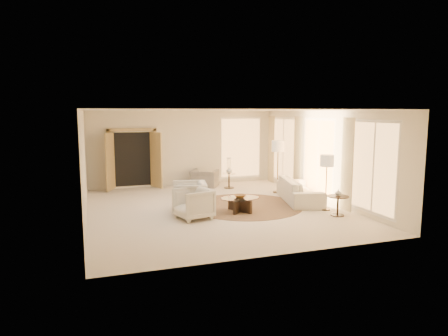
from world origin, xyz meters
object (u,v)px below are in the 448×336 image
object	(u,v)px
armchair_right	(193,202)
accent_chair	(205,176)
floor_lamp_near	(278,149)
end_vase	(338,193)
end_table	(338,202)
bowl	(240,196)
sofa	(300,190)
floor_lamp_far	(327,163)
coffee_table	(240,203)
side_table	(229,179)
side_vase	(229,170)
armchair_left	(189,195)

from	to	relation	value
armchair_right	accent_chair	distance (m)	4.47
floor_lamp_near	end_vase	bearing A→B (deg)	-87.42
end_table	bowl	distance (m)	2.63
floor_lamp_near	sofa	bearing A→B (deg)	-88.63
end_table	floor_lamp_far	distance (m)	1.16
sofa	coffee_table	size ratio (longest dim) A/B	1.95
side_table	bowl	world-z (taller)	side_table
sofa	bowl	distance (m)	2.31
floor_lamp_far	side_vase	distance (m)	4.28
accent_chair	floor_lamp_near	xyz separation A→B (m)	(2.08, -1.84, 1.10)
coffee_table	end_vase	size ratio (longest dim) A/B	6.86
end_vase	side_vase	bearing A→B (deg)	107.65
accent_chair	side_vase	distance (m)	0.98
bowl	armchair_right	bearing A→B (deg)	-169.15
armchair_right	floor_lamp_near	xyz separation A→B (m)	(3.57, 2.37, 1.08)
sofa	side_vase	world-z (taller)	side_vase
armchair_right	bowl	bearing A→B (deg)	87.09
end_vase	sofa	bearing A→B (deg)	93.54
coffee_table	floor_lamp_far	size ratio (longest dim) A/B	0.79
floor_lamp_far	side_vase	size ratio (longest dim) A/B	7.02
armchair_left	side_table	size ratio (longest dim) A/B	1.66
floor_lamp_far	armchair_left	bearing A→B (deg)	163.82
side_table	end_vase	bearing A→B (deg)	-72.35
armchair_right	side_table	size ratio (longest dim) A/B	1.57
sofa	end_vase	size ratio (longest dim) A/B	13.41
floor_lamp_near	bowl	xyz separation A→B (m)	(-2.18, -2.11, -1.07)
armchair_left	side_vase	xyz separation A→B (m)	(2.17, 2.88, 0.20)
armchair_left	floor_lamp_near	size ratio (longest dim) A/B	0.52
accent_chair	armchair_right	bearing A→B (deg)	101.32
side_table	floor_lamp_far	size ratio (longest dim) A/B	0.35
armchair_right	side_vase	distance (m)	4.30
end_table	side_table	distance (m)	4.83
accent_chair	bowl	size ratio (longest dim) A/B	2.89
end_table	bowl	size ratio (longest dim) A/B	1.72
coffee_table	armchair_right	bearing A→B (deg)	-169.15
bowl	side_vase	world-z (taller)	side_vase
sofa	floor_lamp_near	bearing A→B (deg)	15.76
armchair_left	floor_lamp_far	distance (m)	3.93
armchair_left	bowl	xyz separation A→B (m)	(1.30, -0.51, -0.02)
end_table	side_vase	world-z (taller)	side_vase
accent_chair	floor_lamp_near	world-z (taller)	floor_lamp_near
end_vase	end_table	bearing A→B (deg)	-45.00
bowl	side_vase	bearing A→B (deg)	75.62
coffee_table	side_table	world-z (taller)	side_table
armchair_right	end_vase	xyz separation A→B (m)	(3.72, -0.94, 0.19)
accent_chair	floor_lamp_far	world-z (taller)	floor_lamp_far
armchair_left	floor_lamp_far	world-z (taller)	floor_lamp_far
coffee_table	floor_lamp_near	size ratio (longest dim) A/B	0.69
accent_chair	end_table	xyz separation A→B (m)	(2.23, -5.15, -0.05)
accent_chair	bowl	xyz separation A→B (m)	(-0.10, -3.95, 0.03)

